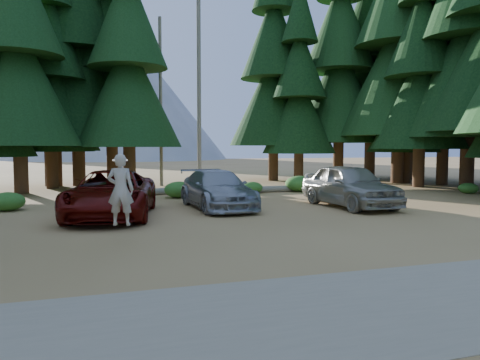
{
  "coord_description": "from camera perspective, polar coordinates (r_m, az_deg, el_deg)",
  "views": [
    {
      "loc": [
        -5.3,
        -12.23,
        2.31
      ],
      "look_at": [
        -0.67,
        2.17,
        1.25
      ],
      "focal_mm": 35.0,
      "sensor_mm": 36.0,
      "label": 1
    }
  ],
  "objects": [
    {
      "name": "mountain_peak",
      "position": [
        101.04,
        -16.43,
        9.75
      ],
      "size": [
        48.0,
        50.0,
        28.0
      ],
      "color": "gray",
      "rests_on": "ground"
    },
    {
      "name": "log_left",
      "position": [
        22.59,
        -11.55,
        -1.52
      ],
      "size": [
        4.36,
        2.31,
        0.33
      ],
      "primitive_type": "cylinder",
      "rotation": [
        0.0,
        1.57,
        0.44
      ],
      "color": "#706659",
      "rests_on": "ground"
    },
    {
      "name": "shrub_center_right",
      "position": [
        22.13,
        -4.61,
        -1.43
      ],
      "size": [
        0.8,
        0.8,
        0.44
      ],
      "primitive_type": "ellipsoid",
      "color": "#2B6B20",
      "rests_on": "ground"
    },
    {
      "name": "log_mid",
      "position": [
        23.31,
        -6.16,
        -1.4
      ],
      "size": [
        2.96,
        0.39,
        0.24
      ],
      "primitive_type": "cylinder",
      "rotation": [
        0.0,
        1.57,
        -0.05
      ],
      "color": "#706659",
      "rests_on": "ground"
    },
    {
      "name": "forest_belt_north",
      "position": [
        27.84,
        -6.79,
        -0.78
      ],
      "size": [
        36.0,
        7.0,
        22.0
      ],
      "primitive_type": null,
      "color": "black",
      "rests_on": "ground"
    },
    {
      "name": "shrub_far_left",
      "position": [
        19.02,
        -26.5,
        -2.36
      ],
      "size": [
        1.24,
        1.24,
        0.68
      ],
      "primitive_type": "ellipsoid",
      "color": "#2B6B20",
      "rests_on": "ground"
    },
    {
      "name": "ground",
      "position": [
        13.53,
        5.54,
        -5.84
      ],
      "size": [
        160.0,
        160.0,
        0.0
      ],
      "primitive_type": "plane",
      "color": "#9C7742",
      "rests_on": "ground"
    },
    {
      "name": "snag_back",
      "position": [
        28.65,
        -9.65,
        9.34
      ],
      "size": [
        0.2,
        0.2,
        10.0
      ],
      "primitive_type": "cylinder",
      "color": "#706659",
      "rests_on": "ground"
    },
    {
      "name": "shrub_left",
      "position": [
        21.05,
        -16.2,
        -1.72
      ],
      "size": [
        0.97,
        0.97,
        0.53
      ],
      "primitive_type": "ellipsoid",
      "color": "#2B6B20",
      "rests_on": "ground"
    },
    {
      "name": "gravel_strip",
      "position": [
        8.14,
        24.49,
        -12.8
      ],
      "size": [
        26.0,
        3.5,
        0.01
      ],
      "primitive_type": "cube",
      "color": "tan",
      "rests_on": "ground"
    },
    {
      "name": "shrub_center_left",
      "position": [
        21.58,
        -7.44,
        -1.17
      ],
      "size": [
        1.36,
        1.36,
        0.75
      ],
      "primitive_type": "ellipsoid",
      "color": "#2B6B20",
      "rests_on": "ground"
    },
    {
      "name": "shrub_right",
      "position": [
        23.39,
        1.47,
        -0.94
      ],
      "size": [
        1.07,
        1.07,
        0.59
      ],
      "primitive_type": "ellipsoid",
      "color": "#2B6B20",
      "rests_on": "ground"
    },
    {
      "name": "shrub_edge_east",
      "position": [
        26.01,
        26.07,
        -0.91
      ],
      "size": [
        0.97,
        0.97,
        0.53
      ],
      "primitive_type": "ellipsoid",
      "color": "#2B6B20",
      "rests_on": "ground"
    },
    {
      "name": "silver_minivan_right",
      "position": [
        18.62,
        13.22,
        -0.63
      ],
      "size": [
        2.15,
        4.99,
        1.68
      ],
      "primitive_type": "imported",
      "rotation": [
        0.0,
        0.0,
        0.04
      ],
      "color": "#A7A394",
      "rests_on": "ground"
    },
    {
      "name": "log_right",
      "position": [
        23.8,
        1.87,
        -1.17
      ],
      "size": [
        5.08,
        0.51,
        0.32
      ],
      "primitive_type": "cylinder",
      "rotation": [
        0.0,
        1.57,
        0.04
      ],
      "color": "#706659",
      "rests_on": "ground"
    },
    {
      "name": "snag_front",
      "position": [
        27.67,
        -5.03,
        11.65
      ],
      "size": [
        0.24,
        0.24,
        12.0
      ],
      "primitive_type": "cylinder",
      "color": "#706659",
      "rests_on": "ground"
    },
    {
      "name": "shrub_far_right",
      "position": [
        24.62,
        7.26,
        -0.45
      ],
      "size": [
        1.5,
        1.5,
        0.82
      ],
      "primitive_type": "ellipsoid",
      "color": "#2B6B20",
      "rests_on": "ground"
    },
    {
      "name": "frisbee_player",
      "position": [
        11.67,
        -14.35,
        -1.11
      ],
      "size": [
        0.73,
        0.58,
        1.74
      ],
      "rotation": [
        0.0,
        0.0,
        2.85
      ],
      "color": "beige",
      "rests_on": "ground"
    },
    {
      "name": "silver_minivan_center",
      "position": [
        17.71,
        -2.79,
        -1.15
      ],
      "size": [
        2.21,
        5.03,
        1.44
      ],
      "primitive_type": "imported",
      "rotation": [
        0.0,
        0.0,
        0.04
      ],
      "color": "#A4A7AC",
      "rests_on": "ground"
    },
    {
      "name": "red_pickup",
      "position": [
        16.0,
        -15.38,
        -1.64
      ],
      "size": [
        3.6,
        5.97,
        1.55
      ],
      "primitive_type": "imported",
      "rotation": [
        0.0,
        0.0,
        -0.2
      ],
      "color": "#5D0B07",
      "rests_on": "ground"
    }
  ]
}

